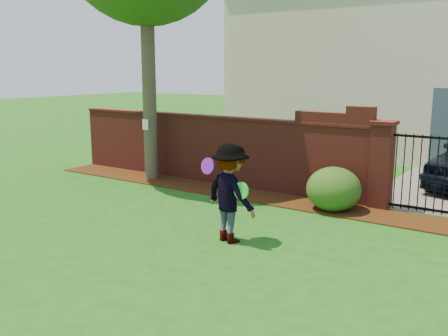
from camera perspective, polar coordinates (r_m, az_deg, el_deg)
The scene contains 11 objects.
ground at distance 9.01m, azimuth -5.65°, elevation -7.97°, with size 80.00×80.00×0.01m, color #1B5515.
mulch_bed at distance 12.12m, azimuth 0.94°, elevation -2.76°, with size 11.10×1.08×0.03m, color #311909.
brick_wall at distance 13.06m, azimuth -1.36°, elevation 2.34°, with size 8.70×0.31×2.16m.
pillar_left at distance 11.14m, azimuth 17.48°, elevation 0.41°, with size 0.50×0.50×1.88m.
iron_gate at distance 10.91m, azimuth 22.98°, elevation -0.74°, with size 1.78×0.03×1.60m.
house at distance 19.05m, azimuth 20.87°, elevation 11.17°, with size 12.40×6.40×6.30m.
paper_notice at distance 13.38m, azimuth -8.93°, elevation 4.89°, with size 0.20×0.01×0.28m, color white.
shrub_left at distance 10.76m, azimuth 12.35°, elevation -2.36°, with size 1.14×1.14×0.94m, color #1B4A16.
man at distance 8.56m, azimuth 0.55°, elevation -2.93°, with size 1.10×0.63×1.71m, color gray.
frisbee_purple at distance 8.54m, azimuth -1.87°, elevation 0.23°, with size 0.28×0.28×0.03m, color purple.
frisbee_green at distance 8.25m, azimuth 1.97°, elevation -2.59°, with size 0.29×0.29×0.03m, color #1CD237.
Camera 1 is at (5.46, -6.53, 2.96)m, focal length 40.23 mm.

